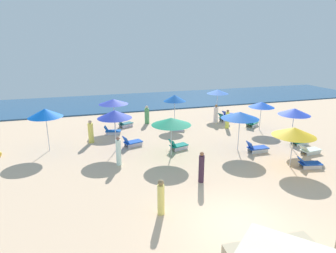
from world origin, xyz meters
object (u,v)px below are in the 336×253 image
lounge_chair_1_0 (309,163)px  umbrella_3 (262,105)px  lounge_chair_4_1 (225,118)px  beachgoer_6 (161,198)px  umbrella_9 (294,112)px  umbrella_6 (45,113)px  beachgoer_5 (119,152)px  lounge_chair_2_0 (178,145)px  beachgoer_4 (216,114)px  umbrella_0 (115,114)px  lounge_chair_5_1 (112,131)px  lounge_chair_3_0 (252,123)px  beachgoer_0 (147,115)px  beachgoer_3 (227,120)px  lounge_chair_5_0 (125,124)px  umbrella_1 (294,132)px  lounge_chair_8_0 (176,127)px  lounge_chair_9_0 (299,141)px  lounge_chair_0_0 (132,142)px  beachgoer_2 (201,168)px  umbrella_4 (218,92)px  beachgoer_1 (91,132)px  cooler_box_2 (241,118)px  lounge_chair_4_0 (228,115)px  lounge_chair_7_0 (257,148)px  umbrella_8 (175,98)px  lounge_chair_9_1 (310,150)px  umbrella_2 (171,121)px

lounge_chair_1_0 → umbrella_3: (1.57, 7.14, 1.83)m
lounge_chair_4_1 → beachgoer_6: bearing=125.8°
umbrella_3 → beachgoer_6: bearing=-139.8°
lounge_chair_1_0 → umbrella_9: size_ratio=0.52×
umbrella_6 → beachgoer_5: 5.71m
lounge_chair_2_0 → beachgoer_4: bearing=-61.1°
umbrella_0 → lounge_chair_5_1: (0.12, 3.53, -2.18)m
umbrella_0 → lounge_chair_1_0: bearing=-30.3°
lounge_chair_3_0 → beachgoer_0: 8.93m
beachgoer_3 → umbrella_9: bearing=-110.0°
lounge_chair_5_0 → umbrella_1: bearing=-169.4°
beachgoer_5 → beachgoer_0: bearing=-109.3°
umbrella_0 → beachgoer_3: umbrella_0 is taller
lounge_chair_8_0 → lounge_chair_9_0: size_ratio=1.11×
lounge_chair_0_0 → beachgoer_6: (-0.27, -8.35, 0.46)m
lounge_chair_4_1 → beachgoer_0: 7.02m
lounge_chair_3_0 → lounge_chair_5_1: (-11.48, 1.23, -0.02)m
umbrella_1 → beachgoer_3: umbrella_1 is taller
lounge_chair_0_0 → umbrella_1: 10.15m
lounge_chair_3_0 → lounge_chair_5_1: 11.55m
lounge_chair_8_0 → umbrella_1: bearing=-131.6°
lounge_chair_0_0 → lounge_chair_9_0: 11.51m
lounge_chair_8_0 → beachgoer_2: size_ratio=0.88×
umbrella_3 → umbrella_4: 5.07m
umbrella_6 → beachgoer_0: bearing=30.7°
lounge_chair_8_0 → beachgoer_2: beachgoer_2 is taller
beachgoer_0 → beachgoer_5: 8.87m
beachgoer_1 → umbrella_0: bearing=-139.2°
beachgoer_3 → beachgoer_6: beachgoer_3 is taller
umbrella_1 → umbrella_4: 11.59m
beachgoer_2 → beachgoer_3: bearing=-43.1°
lounge_chair_1_0 → lounge_chair_5_0: lounge_chair_5_0 is taller
lounge_chair_5_1 → lounge_chair_9_0: size_ratio=1.04×
lounge_chair_0_0 → lounge_chair_5_1: bearing=1.1°
lounge_chair_5_0 → cooler_box_2: (10.51, -0.80, -0.12)m
beachgoer_1 → lounge_chair_2_0: bearing=-115.2°
lounge_chair_4_0 → lounge_chair_8_0: bearing=89.3°
lounge_chair_7_0 → umbrella_8: size_ratio=0.53×
umbrella_3 → beachgoer_0: bearing=151.6°
beachgoer_5 → beachgoer_1: bearing=-69.1°
beachgoer_4 → beachgoer_3: bearing=-51.0°
umbrella_0 → lounge_chair_8_0: size_ratio=1.89×
lounge_chair_4_0 → lounge_chair_2_0: bearing=108.6°
lounge_chair_4_1 → lounge_chair_9_0: lounge_chair_4_1 is taller
lounge_chair_2_0 → umbrella_3: bearing=-89.3°
umbrella_0 → umbrella_6: 4.37m
lounge_chair_5_0 → lounge_chair_9_1: (10.28, -9.41, -0.02)m
beachgoer_4 → lounge_chair_4_1: bearing=49.7°
umbrella_2 → beachgoer_6: 6.52m
beachgoer_5 → lounge_chair_8_0: bearing=-130.1°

